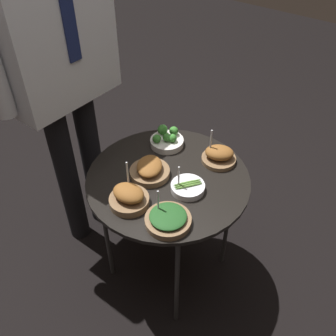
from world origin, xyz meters
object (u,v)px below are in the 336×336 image
Objects in this scene: bowl_broccoli_front_center at (167,140)px; waiter_figure at (55,45)px; bowl_roast_mid_right at (150,170)px; bowl_spinach_front_left at (168,219)px; bowl_asparagus_mid_left at (188,187)px; bowl_roast_front_right at (219,155)px; serving_cart at (168,185)px; bowl_roast_center at (129,197)px.

waiter_figure reaches higher than bowl_broccoli_front_center.
bowl_broccoli_front_center reaches higher than bowl_roast_mid_right.
bowl_asparagus_mid_left is at bearing 13.00° from bowl_spinach_front_left.
serving_cart is at bearing 152.65° from bowl_roast_front_right.
bowl_spinach_front_left is at bearing -85.33° from bowl_roast_center.
bowl_roast_center is at bearing 145.80° from bowl_asparagus_mid_left.
bowl_spinach_front_left is at bearing -126.11° from bowl_roast_mid_right.
serving_cart is 0.25m from bowl_roast_front_right.
bowl_roast_front_right is (0.42, -0.14, -0.00)m from bowl_roast_center.
bowl_roast_center is (-0.20, 0.13, 0.02)m from bowl_asparagus_mid_left.
bowl_broccoli_front_center is 0.47m from bowl_spinach_front_left.
bowl_asparagus_mid_left is at bearing 179.26° from bowl_roast_front_right.
bowl_broccoli_front_center is 0.61m from waiter_figure.
bowl_broccoli_front_center is (0.21, 0.07, -0.00)m from bowl_roast_mid_right.
bowl_roast_center is 0.45m from bowl_roast_front_right.
bowl_spinach_front_left is (-0.16, -0.22, -0.01)m from bowl_roast_mid_right.
waiter_figure reaches higher than bowl_roast_center.
bowl_roast_center reaches higher than bowl_roast_front_right.
bowl_roast_front_right is (0.04, -0.25, 0.00)m from bowl_broccoli_front_center.
bowl_roast_center is (-0.17, -0.04, 0.01)m from bowl_roast_mid_right.
bowl_asparagus_mid_left is at bearing -34.20° from bowl_roast_center.
bowl_roast_front_right is at bearing -80.49° from bowl_broccoli_front_center.
bowl_roast_mid_right is 0.63m from waiter_figure.
bowl_roast_center is 0.68m from waiter_figure.
bowl_broccoli_front_center is at bearing 16.73° from bowl_roast_center.
bowl_asparagus_mid_left is (-0.01, -0.11, 0.06)m from serving_cart.
bowl_spinach_front_left reaches higher than bowl_asparagus_mid_left.
bowl_roast_center is 1.11× the size of bowl_roast_front_right.
bowl_roast_mid_right reaches higher than serving_cart.
bowl_roast_mid_right is 1.00× the size of bowl_spinach_front_left.
bowl_asparagus_mid_left is at bearing -87.65° from waiter_figure.
bowl_roast_front_right is at bearing 5.46° from bowl_spinach_front_left.
waiter_figure is (-0.03, 0.65, 0.43)m from bowl_asparagus_mid_left.
waiter_figure reaches higher than bowl_roast_mid_right.
bowl_asparagus_mid_left reaches higher than bowl_roast_mid_right.
bowl_asparagus_mid_left is at bearing -82.58° from bowl_roast_mid_right.
bowl_roast_front_right is (0.22, -0.11, 0.07)m from serving_cart.
serving_cart is 0.12m from bowl_asparagus_mid_left.
serving_cart is 4.48× the size of bowl_broccoli_front_center.
bowl_roast_mid_right is 0.10× the size of waiter_figure.
serving_cart is 4.37× the size of bowl_roast_front_right.
bowl_roast_center is at bearing -108.36° from waiter_figure.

